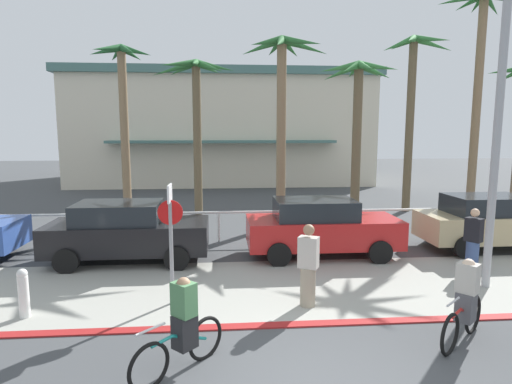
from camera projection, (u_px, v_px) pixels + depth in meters
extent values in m
plane|color=#424447|center=(252.00, 231.00, 15.81)|extent=(80.00, 80.00, 0.00)
cube|color=#9E9E93|center=(270.00, 287.00, 10.08)|extent=(44.00, 4.00, 0.02)
cube|color=maroon|center=(282.00, 325.00, 8.11)|extent=(44.00, 0.24, 0.03)
cube|color=beige|center=(222.00, 132.00, 32.64)|extent=(20.19, 11.31, 7.19)
cube|color=#47706B|center=(222.00, 80.00, 32.10)|extent=(20.79, 11.91, 0.50)
cube|color=#47706B|center=(223.00, 142.00, 26.65)|extent=(14.13, 1.20, 0.16)
cylinder|color=white|center=(255.00, 212.00, 14.19)|extent=(21.90, 0.08, 0.08)
cylinder|color=white|center=(67.00, 230.00, 13.76)|extent=(0.08, 0.08, 1.00)
cylinder|color=white|center=(144.00, 229.00, 13.96)|extent=(0.08, 0.08, 1.00)
cylinder|color=white|center=(219.00, 227.00, 14.16)|extent=(0.08, 0.08, 1.00)
cylinder|color=white|center=(292.00, 226.00, 14.35)|extent=(0.08, 0.08, 1.00)
cylinder|color=white|center=(363.00, 225.00, 14.55)|extent=(0.08, 0.08, 1.00)
cylinder|color=white|center=(432.00, 223.00, 14.75)|extent=(0.08, 0.08, 1.00)
cylinder|color=white|center=(499.00, 222.00, 14.94)|extent=(0.08, 0.08, 1.00)
cylinder|color=gray|center=(171.00, 254.00, 8.98)|extent=(0.08, 0.08, 2.20)
cube|color=white|center=(170.00, 193.00, 8.80)|extent=(0.04, 0.56, 0.36)
cylinder|color=red|center=(170.00, 212.00, 8.86)|extent=(0.52, 0.03, 0.52)
cylinder|color=white|center=(24.00, 297.00, 8.39)|extent=(0.20, 0.20, 0.85)
sphere|color=white|center=(22.00, 274.00, 8.32)|extent=(0.20, 0.20, 0.20)
cylinder|color=#9EA0A5|center=(498.00, 126.00, 9.59)|extent=(0.18, 0.18, 7.50)
cylinder|color=#846B4C|center=(125.00, 134.00, 18.37)|extent=(0.36, 0.36, 7.09)
cone|color=#235B2D|center=(136.00, 52.00, 17.94)|extent=(1.31, 0.32, 0.60)
cone|color=#235B2D|center=(131.00, 54.00, 18.45)|extent=(0.94, 1.30, 0.63)
cone|color=#235B2D|center=(116.00, 55.00, 18.45)|extent=(0.99, 1.40, 0.66)
cone|color=#235B2D|center=(105.00, 51.00, 17.84)|extent=(1.37, 0.32, 0.60)
cone|color=#235B2D|center=(107.00, 49.00, 17.18)|extent=(1.11, 1.60, 0.64)
cone|color=#235B2D|center=(127.00, 50.00, 17.26)|extent=(1.11, 1.60, 0.75)
cylinder|color=brown|center=(197.00, 140.00, 18.59)|extent=(0.36, 0.36, 6.51)
cone|color=#2D6B33|center=(215.00, 67.00, 18.22)|extent=(1.68, 0.32, 0.62)
cone|color=#2D6B33|center=(208.00, 68.00, 18.68)|extent=(1.25, 1.25, 0.61)
cone|color=#2D6B33|center=(197.00, 70.00, 18.90)|extent=(0.32, 1.58, 0.67)
cone|color=#2D6B33|center=(183.00, 69.00, 18.70)|extent=(1.47, 1.47, 0.67)
cone|color=#2D6B33|center=(174.00, 69.00, 18.10)|extent=(1.91, 0.32, 0.84)
cone|color=#2D6B33|center=(179.00, 64.00, 17.45)|extent=(1.59, 1.59, 0.62)
cone|color=#2D6B33|center=(195.00, 63.00, 17.25)|extent=(0.32, 1.88, 0.61)
cone|color=#2D6B33|center=(209.00, 67.00, 17.65)|extent=(1.43, 1.43, 0.80)
cylinder|color=#846B4C|center=(281.00, 135.00, 16.35)|extent=(0.36, 0.36, 7.00)
cone|color=#2D6B33|center=(305.00, 47.00, 15.96)|extent=(1.80, 0.32, 0.80)
cone|color=#2D6B33|center=(290.00, 48.00, 16.38)|extent=(1.07, 1.23, 0.74)
cone|color=#2D6B33|center=(275.00, 48.00, 16.59)|extent=(0.66, 1.60, 0.65)
cone|color=#2D6B33|center=(262.00, 47.00, 16.17)|extent=(1.65, 1.02, 0.74)
cone|color=#2D6B33|center=(267.00, 42.00, 15.55)|extent=(1.39, 0.89, 0.63)
cone|color=#2D6B33|center=(280.00, 42.00, 15.04)|extent=(0.72, 1.85, 0.82)
cone|color=#2D6B33|center=(301.00, 42.00, 15.22)|extent=(1.45, 1.70, 0.73)
cylinder|color=brown|center=(356.00, 145.00, 16.87)|extent=(0.36, 0.36, 6.17)
cone|color=#387F3D|center=(375.00, 71.00, 16.52)|extent=(1.36, 0.32, 0.79)
cone|color=#387F3D|center=(369.00, 71.00, 17.14)|extent=(1.53, 1.53, 0.58)
cone|color=#387F3D|center=(354.00, 71.00, 17.10)|extent=(0.32, 1.38, 0.62)
cone|color=#387F3D|center=(341.00, 73.00, 16.96)|extent=(1.38, 1.38, 0.76)
cone|color=#387F3D|center=(340.00, 68.00, 16.40)|extent=(1.57, 0.32, 0.59)
cone|color=#387F3D|center=(351.00, 68.00, 16.00)|extent=(1.17, 1.17, 0.71)
cone|color=#387F3D|center=(366.00, 67.00, 15.70)|extent=(0.32, 1.62, 0.69)
cone|color=#387F3D|center=(378.00, 67.00, 15.96)|extent=(1.37, 1.37, 0.64)
cylinder|color=brown|center=(410.00, 127.00, 19.29)|extent=(0.36, 0.36, 7.66)
cone|color=#387F3D|center=(433.00, 45.00, 18.86)|extent=(1.85, 0.32, 0.81)
cone|color=#387F3D|center=(415.00, 46.00, 19.41)|extent=(1.02, 1.45, 0.70)
cone|color=#387F3D|center=(402.00, 44.00, 19.26)|extent=(0.92, 1.27, 0.60)
cone|color=#387F3D|center=(398.00, 45.00, 18.73)|extent=(1.49, 0.32, 0.84)
cone|color=#387F3D|center=(411.00, 39.00, 17.94)|extent=(1.26, 1.86, 0.74)
cone|color=#387F3D|center=(432.00, 39.00, 18.07)|extent=(1.18, 1.72, 0.67)
cylinder|color=#846B4C|center=(477.00, 107.00, 18.64)|extent=(0.36, 0.36, 9.33)
cone|color=#2D6B33|center=(491.00, 5.00, 18.67)|extent=(1.71, 1.51, 0.81)
cone|color=#2D6B33|center=(478.00, 4.00, 18.67)|extent=(0.56, 1.45, 0.71)
cone|color=#2D6B33|center=(469.00, 3.00, 18.54)|extent=(0.97, 1.36, 0.69)
cone|color=#2D6B33|center=(460.00, 0.00, 18.24)|extent=(1.89, 0.95, 0.59)
cone|color=#2D6B33|center=(510.00, 76.00, 20.13)|extent=(0.97, 1.37, 0.83)
cone|color=#2D6B33|center=(506.00, 71.00, 19.52)|extent=(1.81, 0.32, 0.58)
cylinder|color=black|center=(7.00, 240.00, 13.16)|extent=(0.66, 0.22, 0.66)
cube|color=black|center=(129.00, 236.00, 11.99)|extent=(4.40, 1.80, 0.80)
cube|color=#1E2328|center=(119.00, 213.00, 11.88)|extent=(2.29, 1.58, 0.56)
cylinder|color=black|center=(183.00, 241.00, 13.05)|extent=(0.66, 0.22, 0.66)
cylinder|color=black|center=(177.00, 258.00, 11.28)|extent=(0.66, 0.22, 0.66)
cylinder|color=black|center=(88.00, 243.00, 12.82)|extent=(0.66, 0.22, 0.66)
cylinder|color=black|center=(66.00, 261.00, 11.05)|extent=(0.66, 0.22, 0.66)
cube|color=red|center=(323.00, 231.00, 12.57)|extent=(4.40, 1.80, 0.80)
cube|color=#1E2328|center=(315.00, 209.00, 12.46)|extent=(2.29, 1.58, 0.56)
cylinder|color=black|center=(359.00, 236.00, 13.63)|extent=(0.66, 0.22, 0.66)
cylinder|color=black|center=(380.00, 252.00, 11.85)|extent=(0.66, 0.22, 0.66)
cylinder|color=black|center=(271.00, 238.00, 13.40)|extent=(0.66, 0.22, 0.66)
cylinder|color=black|center=(279.00, 255.00, 11.63)|extent=(0.66, 0.22, 0.66)
cube|color=tan|center=(493.00, 226.00, 13.29)|extent=(4.40, 1.80, 0.80)
cube|color=#1E2328|center=(487.00, 205.00, 13.17)|extent=(2.29, 1.58, 0.56)
cylinder|color=black|center=(434.00, 233.00, 14.12)|extent=(0.66, 0.22, 0.66)
cylinder|color=black|center=(465.00, 247.00, 12.34)|extent=(0.66, 0.22, 0.66)
torus|color=black|center=(450.00, 334.00, 7.05)|extent=(0.59, 0.51, 0.72)
torus|color=black|center=(473.00, 314.00, 7.83)|extent=(0.59, 0.51, 0.72)
cylinder|color=red|center=(467.00, 312.00, 7.57)|extent=(0.56, 0.49, 0.35)
cylinder|color=red|center=(457.00, 313.00, 7.18)|extent=(0.32, 0.29, 0.07)
cylinder|color=red|center=(465.00, 310.00, 7.49)|extent=(0.05, 0.05, 0.44)
cylinder|color=silver|center=(453.00, 302.00, 7.01)|extent=(0.40, 0.35, 0.04)
cube|color=#4C4C51|center=(466.00, 307.00, 7.49)|extent=(0.43, 0.42, 0.52)
cube|color=#B7B2A8|center=(468.00, 278.00, 7.41)|extent=(0.42, 0.43, 0.52)
sphere|color=beige|center=(469.00, 265.00, 7.38)|extent=(0.22, 0.22, 0.22)
torus|color=black|center=(149.00, 367.00, 6.08)|extent=(0.55, 0.56, 0.72)
torus|color=black|center=(205.00, 338.00, 6.92)|extent=(0.55, 0.56, 0.72)
cylinder|color=#197F7A|center=(190.00, 337.00, 6.64)|extent=(0.52, 0.53, 0.35)
cylinder|color=#197F7A|center=(162.00, 341.00, 6.22)|extent=(0.30, 0.31, 0.07)
cylinder|color=#197F7A|center=(185.00, 335.00, 6.56)|extent=(0.05, 0.05, 0.44)
cylinder|color=silver|center=(151.00, 329.00, 6.04)|extent=(0.38, 0.38, 0.04)
cube|color=#232326|center=(185.00, 332.00, 6.55)|extent=(0.42, 0.42, 0.52)
cube|color=#4C7F51|center=(184.00, 299.00, 6.48)|extent=(0.42, 0.42, 0.52)
sphere|color=#9E7556|center=(184.00, 284.00, 6.45)|extent=(0.22, 0.22, 0.22)
cylinder|color=gray|center=(308.00, 287.00, 8.94)|extent=(0.43, 0.43, 0.85)
cube|color=#B7B2A8|center=(308.00, 252.00, 8.84)|extent=(0.48, 0.42, 0.65)
sphere|color=#9E7556|center=(309.00, 230.00, 8.77)|extent=(0.23, 0.23, 0.23)
cylinder|color=#384C7A|center=(472.00, 256.00, 11.21)|extent=(0.44, 0.44, 0.80)
cube|color=black|center=(474.00, 230.00, 11.11)|extent=(0.44, 0.48, 0.62)
sphere|color=#D6A884|center=(475.00, 213.00, 11.05)|extent=(0.22, 0.22, 0.22)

